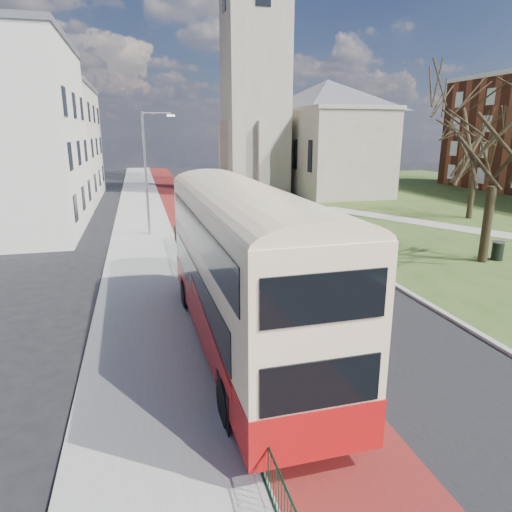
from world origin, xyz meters
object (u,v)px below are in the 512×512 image
object	(u,v)px
winter_tree_near	(501,122)
litter_bin	(498,251)
streetlamp	(148,167)
bus	(242,263)
winter_tree_far	(478,143)

from	to	relation	value
winter_tree_near	litter_bin	size ratio (longest dim) A/B	10.03
winter_tree_near	litter_bin	distance (m)	6.83
streetlamp	litter_bin	world-z (taller)	streetlamp
bus	winter_tree_far	bearing A→B (deg)	36.97
bus	winter_tree_near	xyz separation A→B (m)	(14.87, 6.82, 4.40)
bus	winter_tree_far	size ratio (longest dim) A/B	1.43
streetlamp	winter_tree_far	distance (m)	25.39
streetlamp	winter_tree_far	bearing A→B (deg)	0.28
bus	winter_tree_near	size ratio (longest dim) A/B	1.17
bus	litter_bin	distance (m)	17.46
streetlamp	bus	size ratio (longest dim) A/B	0.65
winter_tree_far	litter_bin	size ratio (longest dim) A/B	8.26
litter_bin	winter_tree_near	bearing A→B (deg)	-175.58
litter_bin	bus	bearing A→B (deg)	-156.50
winter_tree_far	bus	bearing A→B (deg)	-141.82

